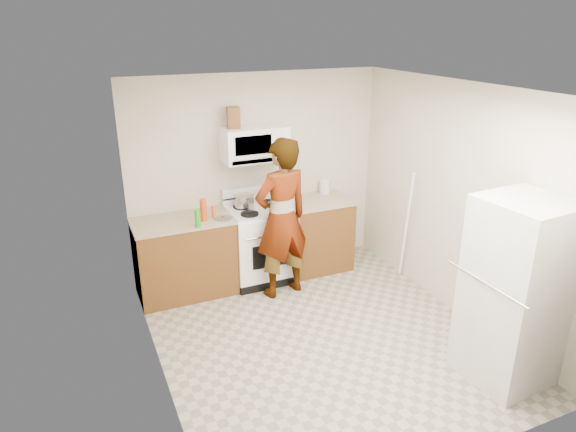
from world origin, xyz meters
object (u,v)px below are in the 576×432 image
person (282,219)px  saucepan (244,201)px  kettle (325,187)px  microwave (254,144)px  gas_range (260,242)px  fridge (515,292)px

person → saucepan: size_ratio=7.97×
person → kettle: size_ratio=11.53×
microwave → person: bearing=-80.3°
microwave → gas_range: bearing=-90.0°
kettle → saucepan: 1.15m
fridge → kettle: size_ratio=10.40×
microwave → person: (0.10, -0.58, -0.76)m
gas_range → microwave: bearing=90.0°
person → kettle: (0.89, 0.66, 0.07)m
gas_range → saucepan: (-0.16, 0.11, 0.53)m
gas_range → kettle: (0.99, 0.21, 0.53)m
gas_range → saucepan: size_ratio=4.78×
person → microwave: bearing=-90.8°
kettle → saucepan: (-1.15, -0.10, 0.00)m
gas_range → kettle: bearing=11.9°
microwave → fridge: (1.36, -2.79, -0.85)m
gas_range → microwave: (0.00, 0.13, 1.21)m
gas_range → saucepan: bearing=144.0°
fridge → kettle: fridge is taller
saucepan → kettle: bearing=4.8°
gas_range → microwave: size_ratio=1.49×
gas_range → person: (0.10, -0.45, 0.46)m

